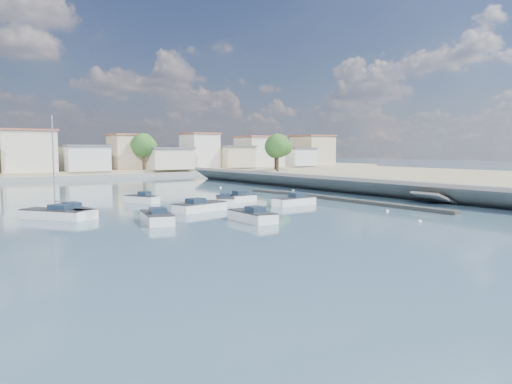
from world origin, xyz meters
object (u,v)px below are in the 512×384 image
motorboat_f (140,199)px  sailboat (52,214)px  motorboat_a (250,216)px  motorboat_d (235,199)px  motorboat_e (156,218)px  motorboat_h (202,207)px  motorboat_b (225,201)px  motorboat_g (76,213)px  motorboat_c (292,202)px

motorboat_f → sailboat: 13.42m
motorboat_a → motorboat_d: (6.44, 12.71, -0.00)m
motorboat_e → motorboat_h: size_ratio=0.94×
motorboat_b → motorboat_f: size_ratio=1.18×
motorboat_a → motorboat_g: (-11.40, 10.35, 0.00)m
motorboat_d → motorboat_h: same height
motorboat_d → motorboat_h: (-6.56, -4.53, 0.00)m
motorboat_c → motorboat_e: size_ratio=0.97×
motorboat_e → motorboat_f: same height
motorboat_e → motorboat_h: bearing=34.0°
motorboat_b → motorboat_g: size_ratio=0.88×
motorboat_a → motorboat_e: bearing=151.5°
motorboat_f → motorboat_a: bearing=-82.6°
motorboat_b → motorboat_c: (5.35, -4.88, 0.00)m
motorboat_b → motorboat_f: (-7.02, 6.45, 0.00)m
motorboat_h → sailboat: (-13.19, 2.35, 0.03)m
motorboat_h → motorboat_d: bearing=34.6°
motorboat_d → motorboat_f: same height
motorboat_b → motorboat_d: (1.79, 0.85, -0.00)m
motorboat_c → motorboat_h: 10.19m
motorboat_c → motorboat_h: size_ratio=0.91×
motorboat_d → motorboat_f: size_ratio=1.21×
motorboat_f → motorboat_h: 10.38m
motorboat_d → sailboat: bearing=-173.7°
motorboat_c → motorboat_g: bearing=171.0°
motorboat_h → motorboat_e: bearing=-146.0°
motorboat_a → motorboat_e: size_ratio=0.98×
motorboat_f → motorboat_h: size_ratio=0.70×
motorboat_g → sailboat: size_ratio=0.63×
motorboat_b → motorboat_d: bearing=25.4°
motorboat_b → sailboat: size_ratio=0.55×
motorboat_d → motorboat_h: size_ratio=0.84×
motorboat_a → motorboat_f: size_ratio=1.33×
motorboat_c → motorboat_h: same height
motorboat_b → sailboat: bearing=-175.8°
motorboat_b → sailboat: (-17.96, -1.32, 0.03)m
motorboat_e → sailboat: sailboat is taller
motorboat_a → motorboat_d: same height
motorboat_a → motorboat_c: same height
motorboat_h → sailboat: size_ratio=0.67×
motorboat_d → motorboat_a: bearing=-116.9°
motorboat_c → motorboat_f: 16.78m
motorboat_e → motorboat_g: 8.11m
motorboat_a → motorboat_g: size_ratio=0.99×
motorboat_g → motorboat_h: bearing=-10.9°
motorboat_a → motorboat_g: bearing=137.7°
motorboat_g → motorboat_d: bearing=7.5°
motorboat_c → motorboat_g: (-21.39, 3.38, 0.00)m
motorboat_d → motorboat_g: bearing=-172.5°
motorboat_d → motorboat_g: (-17.84, -2.36, 0.00)m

